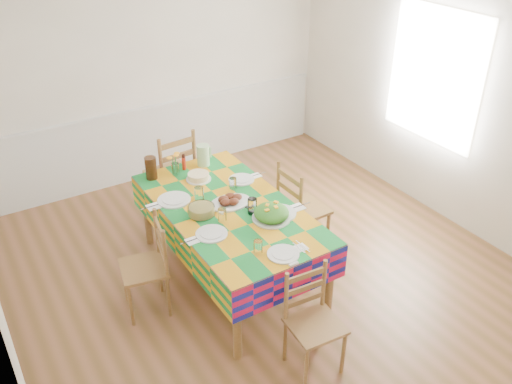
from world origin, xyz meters
The scene contains 23 objects.
room centered at (0.00, 0.00, 1.35)m, with size 4.58×5.08×2.78m.
wainscot centered at (0.00, 2.48, 0.49)m, with size 4.41×0.06×0.92m.
window_right centered at (2.23, 0.30, 1.50)m, with size 1.40×1.40×0.00m, color white.
dining_table centered at (-0.30, 0.21, 0.69)m, with size 1.07×1.99×0.78m.
setting_near_head centered at (-0.33, -0.58, 0.80)m, with size 0.41×0.28×0.12m.
setting_left_near centered at (-0.57, -0.05, 0.80)m, with size 0.48×0.29×0.13m.
setting_left_far centered at (-0.60, 0.51, 0.81)m, with size 0.55×0.33×0.15m.
setting_right_near centered at (-0.05, -0.08, 0.81)m, with size 0.57×0.33×0.14m.
setting_right_far centered at (-0.01, 0.53, 0.80)m, with size 0.47×0.27×0.12m.
meat_platter centered at (-0.26, 0.25, 0.81)m, with size 0.38×0.28×0.07m.
salad_platter centered at (-0.08, -0.15, 0.83)m, with size 0.34×0.34×0.14m.
pasta_bowl centered at (-0.56, 0.22, 0.82)m, with size 0.23×0.23×0.08m.
cake centered at (-0.30, 0.79, 0.81)m, with size 0.24×0.24×0.07m.
serving_utensils centered at (-0.13, 0.09, 0.78)m, with size 0.16×0.36×0.01m.
flower_vase centered at (-0.45, 1.00, 0.87)m, with size 0.15×0.12×0.24m.
hot_sauce centered at (-0.33, 1.05, 0.86)m, with size 0.04×0.04×0.17m, color #B6210E.
green_pitcher centered at (-0.12, 1.04, 0.88)m, with size 0.13×0.13×0.22m, color #ABDB9A.
tea_pitcher centered at (-0.67, 1.06, 0.89)m, with size 0.11×0.11×0.22m, color black.
name_card centered at (-0.28, -0.77, 0.78)m, with size 0.08×0.02×0.02m, color silver.
chair_near centered at (-0.29, -1.05, 0.43)m, with size 0.41×0.39×0.87m.
chair_far centered at (-0.29, 1.46, 0.51)m, with size 0.50×0.48×1.04m.
chair_left centered at (-1.10, 0.20, 0.44)m, with size 0.45×0.46×0.89m.
chair_right centered at (0.50, 0.21, 0.48)m, with size 0.41×0.43×0.97m.
Camera 1 is at (-2.23, -3.37, 3.33)m, focal length 38.00 mm.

